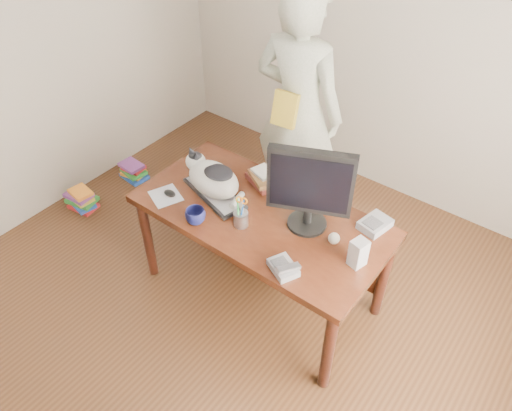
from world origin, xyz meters
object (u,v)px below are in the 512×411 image
object	(u,v)px
cat	(212,177)
person	(298,112)
monitor	(310,186)
phone	(284,268)
baseball	(334,238)
desk	(268,224)
mouse	(170,193)
keyboard	(215,193)
book_pile_a	(82,200)
book_pile_b	(133,171)
speaker	(358,253)
book_stack	(264,178)
coffee_mug	(195,216)
pen_cup	(241,217)
calculator	(375,224)

from	to	relation	value
cat	person	distance (m)	0.91
monitor	phone	xyz separation A→B (m)	(0.09, -0.37, -0.29)
phone	baseball	xyz separation A→B (m)	(0.11, 0.35, 0.01)
desk	mouse	xyz separation A→B (m)	(-0.57, -0.30, 0.17)
mouse	phone	xyz separation A→B (m)	(0.95, -0.08, 0.00)
keyboard	cat	distance (m)	0.12
cat	person	bearing A→B (deg)	103.18
book_pile_a	book_pile_b	size ratio (longest dim) A/B	1.05
cat	baseball	size ratio (longest dim) A/B	6.93
baseball	book_pile_a	xyz separation A→B (m)	(-2.24, -0.26, -0.70)
book_pile_a	monitor	bearing A→B (deg)	7.61
speaker	book_stack	bearing A→B (deg)	176.97
keyboard	person	bearing A→B (deg)	104.15
baseball	phone	bearing A→B (deg)	-106.62
monitor	cat	bearing A→B (deg)	165.32
mouse	book_pile_a	bearing A→B (deg)	-158.28
mouse	book_stack	distance (m)	0.63
person	book_pile_a	distance (m)	1.98
monitor	baseball	xyz separation A→B (m)	(0.20, -0.02, -0.28)
desk	mouse	world-z (taller)	mouse
mouse	speaker	bearing A→B (deg)	32.59
desk	book_pile_b	xyz separation A→B (m)	(-1.72, 0.27, -0.53)
coffee_mug	baseball	distance (m)	0.84
phone	book_pile_a	bearing A→B (deg)	-157.30
baseball	book_pile_b	distance (m)	2.34
monitor	pen_cup	bearing A→B (deg)	-168.86
monitor	book_pile_b	world-z (taller)	monitor
phone	calculator	xyz separation A→B (m)	(0.23, 0.62, 0.00)
monitor	book_pile_b	xyz separation A→B (m)	(-2.01, 0.28, -0.99)
desk	phone	distance (m)	0.57
keyboard	pen_cup	bearing A→B (deg)	-4.44
speaker	calculator	bearing A→B (deg)	114.68
coffee_mug	monitor	bearing A→B (deg)	34.11
coffee_mug	person	xyz separation A→B (m)	(-0.05, 1.17, 0.15)
book_pile_b	speaker	bearing A→B (deg)	-8.54
mouse	book_pile_b	xyz separation A→B (m)	(-1.15, 0.57, -0.70)
monitor	phone	bearing A→B (deg)	-99.98
book_stack	book_pile_a	xyz separation A→B (m)	(-1.58, -0.46, -0.70)
desk	cat	distance (m)	0.48
book_pile_b	phone	bearing A→B (deg)	-17.16
pen_cup	book_pile_a	world-z (taller)	pen_cup
cat	book_pile_a	size ratio (longest dim) A/B	1.77
speaker	person	distance (m)	1.33
pen_cup	book_pile_b	distance (m)	1.91
keyboard	mouse	size ratio (longest dim) A/B	5.03
cat	monitor	world-z (taller)	monitor
calculator	speaker	bearing A→B (deg)	-68.37
calculator	book_pile_a	world-z (taller)	calculator
monitor	mouse	distance (m)	0.95
book_pile_a	book_pile_b	bearing A→B (deg)	86.87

